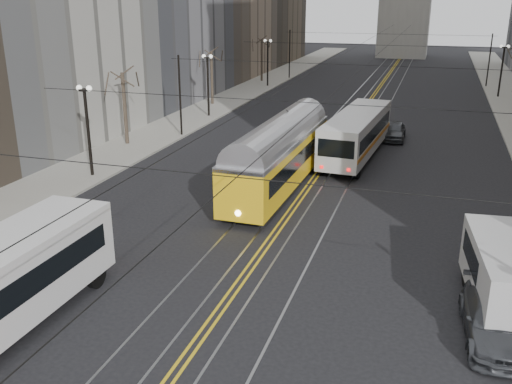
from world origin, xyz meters
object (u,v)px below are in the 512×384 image
Objects in this scene: streetcar at (280,161)px; cargo_van at (505,279)px; rear_bus at (357,136)px; sedan_grey at (394,131)px; sedan_parked at (494,320)px.

cargo_van is (11.63, -11.43, -0.35)m from streetcar.
sedan_grey is at bearing 74.92° from rear_bus.
streetcar reaches higher than sedan_parked.
sedan_grey is 28.48m from sedan_parked.
cargo_van is at bearing -77.96° from sedan_grey.
streetcar is at bearing -112.31° from sedan_grey.
cargo_van is 1.41× the size of sedan_grey.
sedan_parked is (11.18, -13.47, -0.97)m from streetcar.
streetcar reaches higher than sedan_grey.
sedan_parked is (7.70, -21.63, -0.91)m from rear_bus.
sedan_grey reaches higher than sedan_parked.
streetcar is 17.53m from sedan_parked.
sedan_parked is (-0.45, -2.04, -0.62)m from cargo_van.
rear_bus is at bearing -110.10° from sedan_grey.
rear_bus is (3.48, 8.17, -0.06)m from streetcar.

